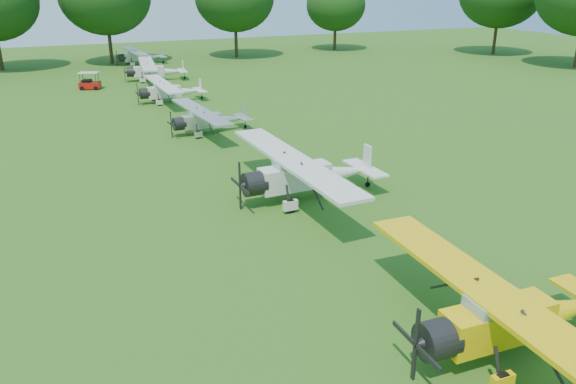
% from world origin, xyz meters
% --- Properties ---
extents(ground, '(160.00, 160.00, 0.00)m').
position_xyz_m(ground, '(0.00, 0.00, 0.00)').
color(ground, '#205014').
rests_on(ground, ground).
extents(tree_belt, '(137.36, 130.27, 14.52)m').
position_xyz_m(tree_belt, '(3.57, 0.16, 8.03)').
color(tree_belt, black).
rests_on(tree_belt, ground).
extents(aircraft_2, '(7.30, 11.61, 2.29)m').
position_xyz_m(aircraft_2, '(1.62, -8.29, 1.34)').
color(aircraft_2, '#E2B809').
rests_on(aircraft_2, ground).
extents(aircraft_3, '(7.62, 12.11, 2.39)m').
position_xyz_m(aircraft_3, '(1.23, 5.43, 1.40)').
color(aircraft_3, silver).
rests_on(aircraft_3, ground).
extents(aircraft_4, '(5.87, 9.36, 1.84)m').
position_xyz_m(aircraft_4, '(0.10, 19.52, 1.07)').
color(aircraft_4, silver).
rests_on(aircraft_4, ground).
extents(aircraft_5, '(6.01, 9.56, 1.89)m').
position_xyz_m(aircraft_5, '(-0.26, 30.96, 1.10)').
color(aircraft_5, silver).
rests_on(aircraft_5, ground).
extents(aircraft_6, '(6.53, 10.39, 2.04)m').
position_xyz_m(aircraft_6, '(0.49, 42.34, 1.19)').
color(aircraft_6, silver).
rests_on(aircraft_6, ground).
extents(aircraft_7, '(6.06, 9.66, 1.90)m').
position_xyz_m(aircraft_7, '(0.99, 54.62, 1.11)').
color(aircraft_7, silver).
rests_on(aircraft_7, ground).
extents(golf_cart, '(2.21, 1.74, 1.66)m').
position_xyz_m(golf_cart, '(-6.25, 39.97, 0.56)').
color(golf_cart, red).
rests_on(golf_cart, ground).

